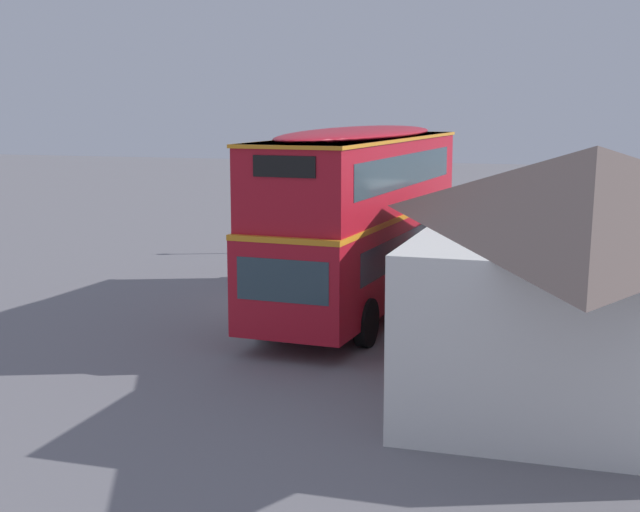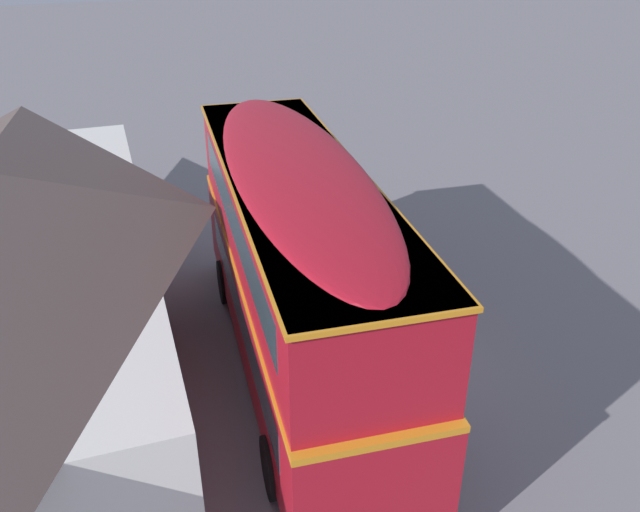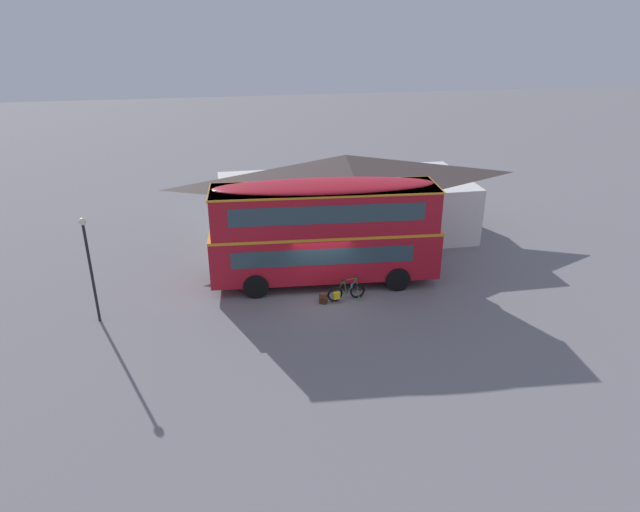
{
  "view_description": "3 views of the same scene",
  "coord_description": "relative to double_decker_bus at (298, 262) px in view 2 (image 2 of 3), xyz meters",
  "views": [
    {
      "loc": [
        22.55,
        7.17,
        5.36
      ],
      "look_at": [
        1.65,
        0.7,
        1.66
      ],
      "focal_mm": 50.71,
      "sensor_mm": 36.0,
      "label": 1
    },
    {
      "loc": [
        -10.53,
        4.58,
        9.04
      ],
      "look_at": [
        2.06,
        0.37,
        1.73
      ],
      "focal_mm": 36.89,
      "sensor_mm": 36.0,
      "label": 2
    },
    {
      "loc": [
        -4.06,
        -21.96,
        11.83
      ],
      "look_at": [
        -0.11,
        -0.09,
        1.99
      ],
      "focal_mm": 32.19,
      "sensor_mm": 36.0,
      "label": 3
    }
  ],
  "objects": [
    {
      "name": "double_decker_bus",
      "position": [
        0.0,
        0.0,
        0.0
      ],
      "size": [
        10.31,
        3.2,
        4.79
      ],
      "color": "black",
      "rests_on": "ground"
    },
    {
      "name": "water_bottle_green_metal",
      "position": [
        1.12,
        -2.09,
        -2.53
      ],
      "size": [
        0.07,
        0.07,
        0.24
      ],
      "color": "green",
      "rests_on": "ground"
    },
    {
      "name": "touring_bicycle",
      "position": [
        0.55,
        -1.91,
        -2.27
      ],
      "size": [
        1.71,
        0.61,
        1.03
      ],
      "color": "black",
      "rests_on": "ground"
    },
    {
      "name": "ground_plane",
      "position": [
        -0.37,
        -1.39,
        -2.64
      ],
      "size": [
        120.0,
        120.0,
        0.0
      ],
      "primitive_type": "plane",
      "color": "slate"
    },
    {
      "name": "pub_building",
      "position": [
        2.19,
        5.71,
        -0.36
      ],
      "size": [
        13.87,
        6.45,
        4.49
      ],
      "color": "silver",
      "rests_on": "ground"
    },
    {
      "name": "backpack_on_ground",
      "position": [
        -0.43,
        -2.01,
        -2.39
      ],
      "size": [
        0.39,
        0.36,
        0.49
      ],
      "color": "#592D19",
      "rests_on": "ground"
    }
  ]
}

